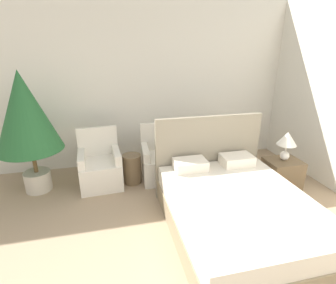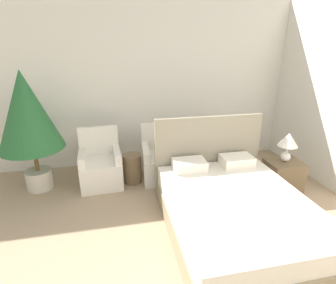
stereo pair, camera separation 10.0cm
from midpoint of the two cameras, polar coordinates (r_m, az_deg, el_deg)
name	(u,v)px [view 1 (the left image)]	position (r m, az deg, el deg)	size (l,w,h in m)	color
wall_back	(152,85)	(4.81, -4.19, 12.26)	(10.00, 0.06, 2.90)	silver
bed	(235,209)	(3.31, 13.60, -14.05)	(1.58, 2.02, 1.19)	#8C7A5B
armchair_near_window_left	(101,169)	(4.33, -15.12, -5.71)	(0.67, 0.66, 0.90)	silver
armchair_near_window_right	(161,163)	(4.39, -2.08, -4.59)	(0.67, 0.67, 0.90)	silver
potted_palm	(25,115)	(4.24, -29.23, 5.12)	(0.92, 0.92, 1.82)	beige
nightstand	(281,175)	(4.38, 22.87, -6.70)	(0.51, 0.41, 0.50)	brown
table_lamp	(287,141)	(4.20, 23.87, 0.20)	(0.28, 0.28, 0.44)	white
side_table	(132,169)	(4.31, -8.49, -5.78)	(0.30, 0.30, 0.48)	brown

